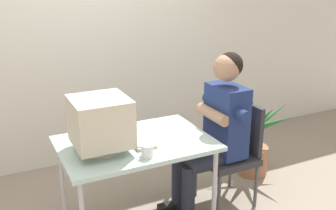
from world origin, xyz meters
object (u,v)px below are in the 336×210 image
potted_plant (253,142)px  desk_mug (147,151)px  office_chair (233,149)px  person_seated (217,126)px  crt_monitor (101,122)px  desk (136,148)px  keyboard (138,138)px

potted_plant → desk_mug: (-1.40, -0.58, 0.44)m
office_chair → person_seated: person_seated is taller
crt_monitor → person_seated: person_seated is taller
crt_monitor → desk_mug: crt_monitor is taller
office_chair → desk_mug: size_ratio=9.53×
desk → potted_plant: size_ratio=1.39×
desk → desk_mug: bearing=-94.7°
office_chair → crt_monitor: bearing=-178.9°
keyboard → person_seated: 0.69m
keyboard → potted_plant: (1.35, 0.28, -0.41)m
keyboard → desk_mug: size_ratio=4.38×
person_seated → desk_mug: (-0.74, -0.26, 0.03)m
crt_monitor → office_chair: 1.25m
crt_monitor → potted_plant: bearing=11.7°
desk → keyboard: (0.03, 0.02, 0.07)m
desk → crt_monitor: bearing=-169.8°
office_chair → potted_plant: bearing=33.5°
desk → keyboard: bearing=33.5°
crt_monitor → potted_plant: size_ratio=0.49×
crt_monitor → office_chair: bearing=1.1°
potted_plant → keyboard: bearing=-168.4°
keyboard → desk_mug: bearing=-99.2°
crt_monitor → potted_plant: crt_monitor is taller
desk → person_seated: size_ratio=0.84×
keyboard → desk: bearing=-146.5°
office_chair → keyboard: bearing=177.2°
desk → crt_monitor: 0.39m
person_seated → potted_plant: bearing=25.7°
crt_monitor → person_seated: (0.98, 0.02, -0.21)m
crt_monitor → desk_mug: 0.38m
crt_monitor → keyboard: (0.30, 0.07, -0.20)m
desk → potted_plant: (1.38, 0.29, -0.34)m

